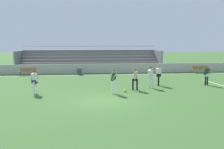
# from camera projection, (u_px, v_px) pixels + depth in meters

# --- Properties ---
(ground_plane) EXTENTS (160.00, 160.00, 0.00)m
(ground_plane) POSITION_uv_depth(u_px,v_px,m) (103.00, 101.00, 14.53)
(ground_plane) COLOR #3D662D
(field_line_sideline) EXTENTS (44.00, 0.12, 0.01)m
(field_line_sideline) POSITION_uv_depth(u_px,v_px,m) (96.00, 75.00, 26.26)
(field_line_sideline) COLOR white
(field_line_sideline) RESTS_ON ground
(field_line_penalty_mark) EXTENTS (0.12, 4.40, 0.01)m
(field_line_penalty_mark) POSITION_uv_depth(u_px,v_px,m) (216.00, 84.00, 20.68)
(field_line_penalty_mark) COLOR white
(field_line_penalty_mark) RESTS_ON ground
(sideline_wall) EXTENTS (48.00, 0.16, 1.11)m
(sideline_wall) POSITION_uv_depth(u_px,v_px,m) (96.00, 69.00, 27.76)
(sideline_wall) COLOR #BCB7AD
(sideline_wall) RESTS_ON ground
(bleacher_stand) EXTENTS (18.28, 4.12, 3.18)m
(bleacher_stand) POSITION_uv_depth(u_px,v_px,m) (90.00, 60.00, 30.62)
(bleacher_stand) COLOR #897051
(bleacher_stand) RESTS_ON ground
(bench_centre_sideline) EXTENTS (1.80, 0.40, 0.90)m
(bench_centre_sideline) POSITION_uv_depth(u_px,v_px,m) (199.00, 68.00, 27.99)
(bench_centre_sideline) COLOR #99754C
(bench_centre_sideline) RESTS_ON ground
(bench_far_left) EXTENTS (1.80, 0.40, 0.90)m
(bench_far_left) POSITION_uv_depth(u_px,v_px,m) (28.00, 70.00, 25.97)
(bench_far_left) COLOR #99754C
(bench_far_left) RESTS_ON ground
(trash_bin) EXTENTS (0.57, 0.57, 0.77)m
(trash_bin) POSITION_uv_depth(u_px,v_px,m) (79.00, 71.00, 26.49)
(trash_bin) COLOR #3D424C
(trash_bin) RESTS_ON ground
(player_white_pressing_high) EXTENTS (0.46, 0.54, 1.66)m
(player_white_pressing_high) POSITION_uv_depth(u_px,v_px,m) (135.00, 77.00, 17.73)
(player_white_pressing_high) COLOR black
(player_white_pressing_high) RESTS_ON ground
(player_dark_overlapping) EXTENTS (0.47, 0.64, 1.71)m
(player_dark_overlapping) POSITION_uv_depth(u_px,v_px,m) (114.00, 79.00, 16.46)
(player_dark_overlapping) COLOR white
(player_dark_overlapping) RESTS_ON ground
(player_white_challenging) EXTENTS (0.72, 0.52, 1.70)m
(player_white_challenging) POSITION_uv_depth(u_px,v_px,m) (151.00, 75.00, 18.54)
(player_white_challenging) COLOR white
(player_white_challenging) RESTS_ON ground
(player_dark_wide_right) EXTENTS (0.53, 0.70, 1.67)m
(player_dark_wide_right) POSITION_uv_depth(u_px,v_px,m) (207.00, 74.00, 19.83)
(player_dark_wide_right) COLOR black
(player_dark_wide_right) RESTS_ON ground
(player_white_on_ball) EXTENTS (0.60, 0.41, 1.68)m
(player_white_on_ball) POSITION_uv_depth(u_px,v_px,m) (34.00, 80.00, 16.32)
(player_white_on_ball) COLOR white
(player_white_on_ball) RESTS_ON ground
(player_white_deep_cover) EXTENTS (0.53, 0.41, 1.69)m
(player_white_deep_cover) POSITION_uv_depth(u_px,v_px,m) (159.00, 74.00, 19.59)
(player_white_deep_cover) COLOR black
(player_white_deep_cover) RESTS_ON ground
(soccer_ball) EXTENTS (0.22, 0.22, 0.22)m
(soccer_ball) POSITION_uv_depth(u_px,v_px,m) (125.00, 91.00, 17.11)
(soccer_ball) COLOR yellow
(soccer_ball) RESTS_ON ground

